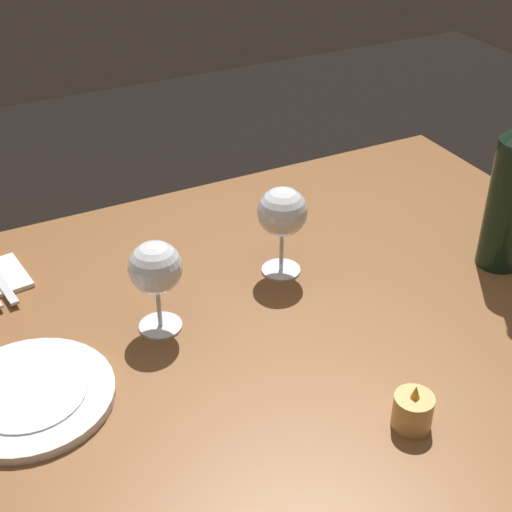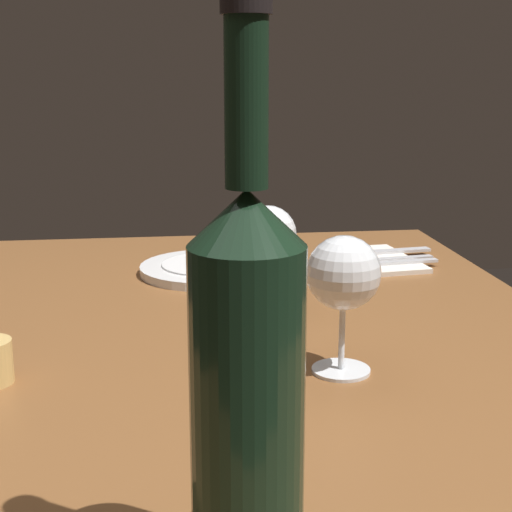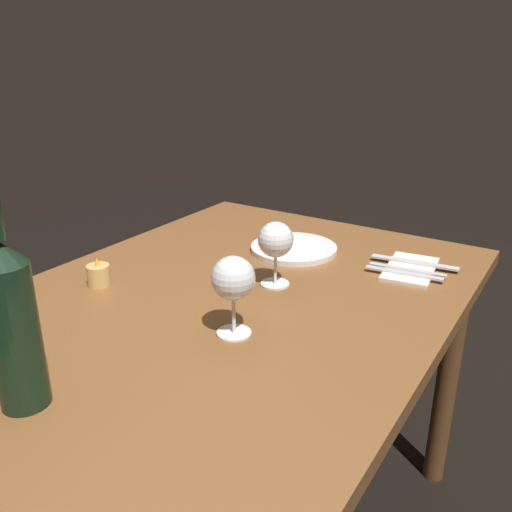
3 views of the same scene
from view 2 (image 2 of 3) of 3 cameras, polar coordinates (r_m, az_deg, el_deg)
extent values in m
cube|color=brown|center=(0.96, -1.33, -7.74)|extent=(1.30, 0.90, 0.04)
cylinder|color=brown|center=(1.70, 9.70, -11.53)|extent=(0.06, 0.06, 0.70)
cylinder|color=brown|center=(1.66, -16.98, -12.63)|extent=(0.06, 0.06, 0.70)
cylinder|color=white|center=(1.09, 0.85, -3.90)|extent=(0.07, 0.07, 0.00)
cylinder|color=white|center=(1.08, 0.86, -1.96)|extent=(0.01, 0.01, 0.07)
sphere|color=white|center=(1.06, 0.88, 1.61)|extent=(0.08, 0.08, 0.08)
cylinder|color=#42070F|center=(1.06, 0.87, 1.39)|extent=(0.06, 0.06, 0.02)
cylinder|color=white|center=(0.88, 6.27, -8.35)|extent=(0.07, 0.07, 0.00)
cylinder|color=white|center=(0.87, 6.34, -5.86)|extent=(0.01, 0.01, 0.08)
sphere|color=white|center=(0.85, 6.47, -1.23)|extent=(0.08, 0.08, 0.08)
cylinder|color=#42070F|center=(0.85, 6.46, -1.54)|extent=(0.06, 0.06, 0.02)
cylinder|color=black|center=(0.50, -0.64, -11.98)|extent=(0.07, 0.07, 0.23)
cone|color=black|center=(0.46, -0.69, 2.87)|extent=(0.07, 0.07, 0.03)
cylinder|color=black|center=(0.45, -0.71, 11.16)|extent=(0.03, 0.03, 0.10)
cylinder|color=black|center=(0.46, -0.73, 18.12)|extent=(0.03, 0.03, 0.01)
cylinder|color=white|center=(1.29, -3.50, -0.95)|extent=(0.23, 0.23, 0.01)
cylinder|color=white|center=(1.28, -3.50, -0.59)|extent=(0.15, 0.15, 0.00)
cube|color=silver|center=(1.37, 9.07, -0.28)|extent=(0.20, 0.13, 0.01)
cube|color=silver|center=(1.35, 9.38, -0.27)|extent=(0.04, 0.18, 0.00)
cube|color=silver|center=(1.33, 9.69, -0.53)|extent=(0.04, 0.18, 0.00)
cube|color=silver|center=(1.40, 8.74, 0.28)|extent=(0.05, 0.21, 0.00)
camera|label=1|loc=(1.52, -38.71, 25.23)|focal=51.84mm
camera|label=3|loc=(0.74, 80.98, 16.28)|focal=37.70mm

